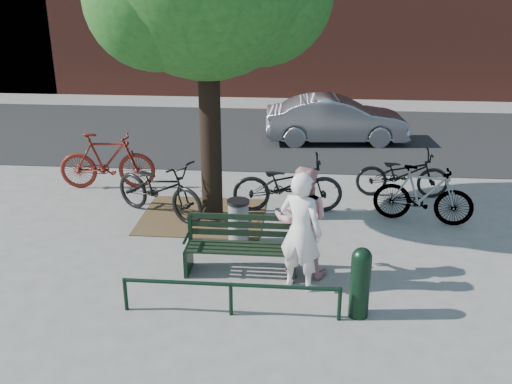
# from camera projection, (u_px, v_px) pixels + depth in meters

# --- Properties ---
(ground) EXTENTS (90.00, 90.00, 0.00)m
(ground) POSITION_uv_depth(u_px,v_px,m) (241.00, 273.00, 9.13)
(ground) COLOR gray
(ground) RESTS_ON ground
(dirt_pit) EXTENTS (2.40, 2.00, 0.02)m
(dirt_pit) POSITION_uv_depth(u_px,v_px,m) (203.00, 216.00, 11.25)
(dirt_pit) COLOR brown
(dirt_pit) RESTS_ON ground
(road) EXTENTS (40.00, 7.00, 0.01)m
(road) POSITION_uv_depth(u_px,v_px,m) (272.00, 135.00, 17.04)
(road) COLOR black
(road) RESTS_ON ground
(park_bench) EXTENTS (1.74, 0.54, 0.97)m
(park_bench) POSITION_uv_depth(u_px,v_px,m) (241.00, 244.00, 9.03)
(park_bench) COLOR black
(park_bench) RESTS_ON ground
(guard_railing) EXTENTS (3.06, 0.06, 0.51)m
(guard_railing) POSITION_uv_depth(u_px,v_px,m) (231.00, 289.00, 7.87)
(guard_railing) COLOR black
(guard_railing) RESTS_ON ground
(person_left) EXTENTS (0.80, 0.69, 1.85)m
(person_left) POSITION_uv_depth(u_px,v_px,m) (301.00, 232.00, 8.41)
(person_left) COLOR white
(person_left) RESTS_ON ground
(person_right) EXTENTS (0.95, 0.79, 1.79)m
(person_right) POSITION_uv_depth(u_px,v_px,m) (302.00, 221.00, 8.83)
(person_right) COLOR #C98A8A
(person_right) RESTS_ON ground
(bollard) EXTENTS (0.28, 0.28, 1.04)m
(bollard) POSITION_uv_depth(u_px,v_px,m) (360.00, 280.00, 7.80)
(bollard) COLOR black
(bollard) RESTS_ON ground
(litter_bin) EXTENTS (0.40, 0.40, 0.81)m
(litter_bin) POSITION_uv_depth(u_px,v_px,m) (238.00, 221.00, 10.02)
(litter_bin) COLOR gray
(litter_bin) RESTS_ON ground
(bicycle_a) EXTENTS (2.29, 1.75, 1.16)m
(bicycle_a) POSITION_uv_depth(u_px,v_px,m) (159.00, 188.00, 11.12)
(bicycle_a) COLOR black
(bicycle_a) RESTS_ON ground
(bicycle_b) EXTENTS (2.16, 0.80, 1.27)m
(bicycle_b) POSITION_uv_depth(u_px,v_px,m) (107.00, 161.00, 12.56)
(bicycle_b) COLOR #61150D
(bicycle_b) RESTS_ON ground
(bicycle_c) EXTENTS (2.24, 0.94, 1.15)m
(bicycle_c) POSITION_uv_depth(u_px,v_px,m) (288.00, 184.00, 11.33)
(bicycle_c) COLOR black
(bicycle_c) RESTS_ON ground
(bicycle_d) EXTENTS (1.94, 0.93, 1.12)m
(bicycle_d) POSITION_uv_depth(u_px,v_px,m) (423.00, 195.00, 10.83)
(bicycle_d) COLOR gray
(bicycle_d) RESTS_ON ground
(bicycle_e) EXTENTS (1.96, 0.69, 1.03)m
(bicycle_e) POSITION_uv_depth(u_px,v_px,m) (402.00, 174.00, 12.13)
(bicycle_e) COLOR black
(bicycle_e) RESTS_ON ground
(parked_car) EXTENTS (4.07, 1.73, 1.31)m
(parked_car) POSITION_uv_depth(u_px,v_px,m) (336.00, 120.00, 16.09)
(parked_car) COLOR gray
(parked_car) RESTS_ON ground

